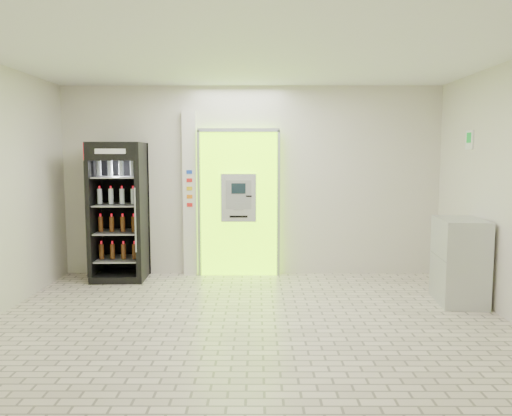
{
  "coord_description": "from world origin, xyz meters",
  "views": [
    {
      "loc": [
        0.09,
        -5.46,
        1.91
      ],
      "look_at": [
        0.07,
        1.2,
        1.21
      ],
      "focal_mm": 35.0,
      "sensor_mm": 36.0,
      "label": 1
    }
  ],
  "objects": [
    {
      "name": "steel_cabinet",
      "position": [
        2.72,
        0.9,
        0.55
      ],
      "size": [
        0.63,
        0.87,
        1.1
      ],
      "rotation": [
        0.0,
        0.0,
        -0.1
      ],
      "color": "#B3B6BC",
      "rests_on": "ground"
    },
    {
      "name": "atm_assembly",
      "position": [
        -0.2,
        2.41,
        1.17
      ],
      "size": [
        1.3,
        0.24,
        2.33
      ],
      "color": "#8FFF00",
      "rests_on": "ground"
    },
    {
      "name": "pillar",
      "position": [
        -0.98,
        2.45,
        1.3
      ],
      "size": [
        0.22,
        0.11,
        2.6
      ],
      "color": "silver",
      "rests_on": "ground"
    },
    {
      "name": "exit_sign",
      "position": [
        2.99,
        1.4,
        2.12
      ],
      "size": [
        0.02,
        0.22,
        0.26
      ],
      "color": "white",
      "rests_on": "room_shell"
    },
    {
      "name": "beverage_cooler",
      "position": [
        -2.03,
        2.15,
        1.01
      ],
      "size": [
        0.82,
        0.76,
        2.11
      ],
      "rotation": [
        0.0,
        0.0,
        0.04
      ],
      "color": "black",
      "rests_on": "ground"
    },
    {
      "name": "ground",
      "position": [
        0.0,
        0.0,
        0.0
      ],
      "size": [
        6.0,
        6.0,
        0.0
      ],
      "primitive_type": "plane",
      "color": "beige",
      "rests_on": "ground"
    },
    {
      "name": "room_shell",
      "position": [
        0.0,
        0.0,
        1.84
      ],
      "size": [
        6.0,
        6.0,
        6.0
      ],
      "color": "beige",
      "rests_on": "ground"
    }
  ]
}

